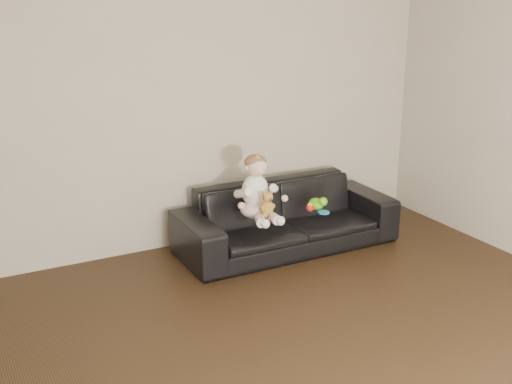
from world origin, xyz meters
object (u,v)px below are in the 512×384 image
teddy_bear (267,204)px  toy_rattle (310,208)px  baby (257,191)px  sofa (286,217)px  toy_green (316,204)px  toy_blue_disc (324,212)px

teddy_bear → toy_rattle: size_ratio=3.00×
baby → teddy_bear: size_ratio=2.63×
sofa → toy_green: (0.20, -0.16, 0.14)m
toy_blue_disc → teddy_bear: bearing=179.7°
baby → teddy_bear: baby is taller
baby → toy_blue_disc: (0.55, -0.16, -0.23)m
toy_green → toy_blue_disc: size_ratio=1.51×
teddy_bear → toy_green: teddy_bear is taller
teddy_bear → toy_rattle: (0.46, 0.09, -0.13)m
sofa → toy_rattle: sofa is taller
sofa → teddy_bear: size_ratio=9.43×
sofa → teddy_bear: (-0.34, -0.27, 0.26)m
toy_green → toy_rattle: 0.08m
sofa → toy_rattle: bearing=-56.3°
baby → teddy_bear: (0.01, -0.16, -0.07)m
toy_green → toy_rattle: size_ratio=2.17×
toy_rattle → toy_blue_disc: size_ratio=0.69×
baby → toy_rattle: bearing=3.5°
baby → teddy_bear: 0.18m
baby → toy_blue_disc: size_ratio=5.47×
teddy_bear → toy_rattle: teddy_bear is taller
toy_blue_disc → baby: bearing=163.4°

